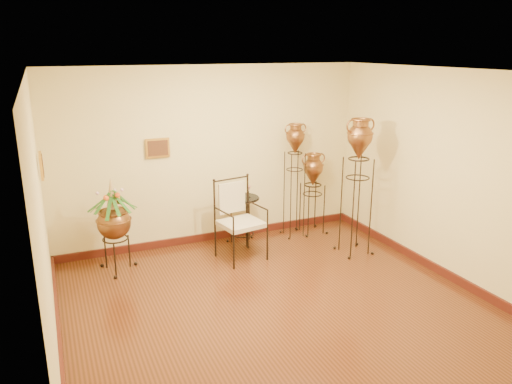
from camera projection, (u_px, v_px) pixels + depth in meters
name	position (u px, v px, depth m)	size (l,w,h in m)	color
ground	(279.00, 309.00, 6.04)	(5.00, 5.00, 0.00)	#5A2B15
room_shell	(281.00, 170.00, 5.55)	(5.02, 5.02, 2.81)	beige
amphora_tall	(294.00, 179.00, 8.15)	(0.43, 0.43, 1.90)	black
amphora_mid	(357.00, 186.00, 7.43)	(0.49, 0.49, 2.09)	black
amphora_short	(312.00, 193.00, 8.36)	(0.44, 0.44, 1.39)	black
planter_urn	(114.00, 219.00, 6.88)	(0.98, 0.98, 1.38)	black
armchair	(241.00, 220.00, 7.33)	(0.77, 0.73, 1.19)	black
side_table	(242.00, 219.00, 7.96)	(0.53, 0.53, 0.98)	black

